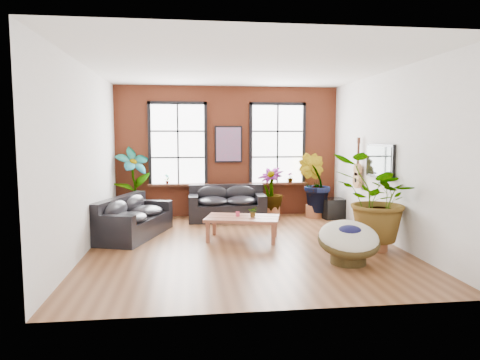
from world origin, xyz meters
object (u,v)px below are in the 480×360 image
Objects in this scene: sofa_back at (227,204)px; papasan_chair at (349,240)px; sofa_left at (132,219)px; coffee_table at (242,220)px.

papasan_chair is (1.73, -4.04, -0.00)m from sofa_back.
sofa_left is at bearing -143.45° from sofa_back.
sofa_back is at bearing 121.31° from papasan_chair.
sofa_left is 4.65m from papasan_chair.
coffee_table is at bearing 138.33° from papasan_chair.
sofa_back is 0.84× the size of sofa_left.
sofa_left is 1.40× the size of coffee_table.
sofa_back is 1.64× the size of papasan_chair.
sofa_back is at bearing -35.90° from sofa_left.
coffee_table is at bearing -85.44° from sofa_left.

